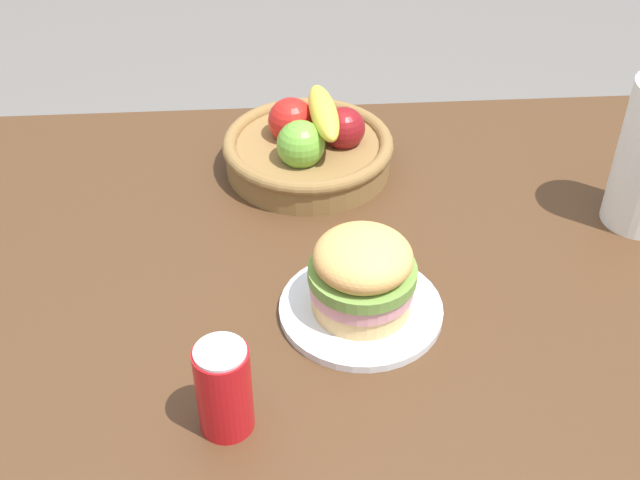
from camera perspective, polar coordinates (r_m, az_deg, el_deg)
The scene contains 5 objects.
dining_table at distance 1.31m, azimuth -1.59°, elevation -4.52°, with size 1.40×0.90×0.75m.
plate at distance 1.15m, azimuth 2.83°, elevation -4.79°, with size 0.23×0.23×0.01m, color white.
sandwich at distance 1.10m, azimuth 2.93°, elevation -2.31°, with size 0.15×0.15×0.12m.
soda_can at distance 0.98m, azimuth -6.64°, elevation -10.14°, with size 0.07×0.07×0.13m.
fruit_basket at distance 1.41m, azimuth -0.78°, elevation 6.46°, with size 0.29×0.29×0.14m.
Camera 1 is at (-0.03, -0.95, 1.55)m, focal length 46.46 mm.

